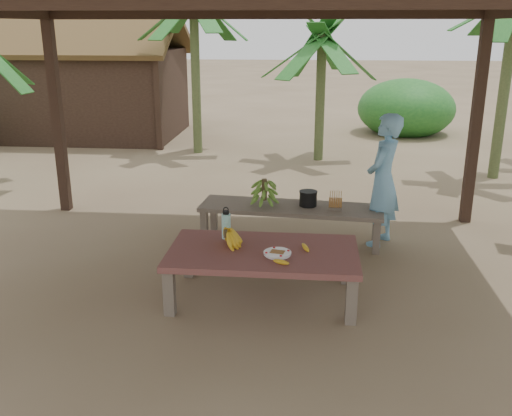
# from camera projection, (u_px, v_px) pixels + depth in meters

# --- Properties ---
(ground) EXTENTS (80.00, 80.00, 0.00)m
(ground) POSITION_uv_depth(u_px,v_px,m) (240.00, 286.00, 5.82)
(ground) COLOR brown
(ground) RESTS_ON ground
(work_table) EXTENTS (1.80, 1.01, 0.50)m
(work_table) POSITION_uv_depth(u_px,v_px,m) (263.00, 256.00, 5.44)
(work_table) COLOR brown
(work_table) RESTS_ON ground
(bench) EXTENTS (2.25, 0.80, 0.45)m
(bench) POSITION_uv_depth(u_px,v_px,m) (291.00, 210.00, 6.92)
(bench) COLOR brown
(bench) RESTS_ON ground
(ripe_banana_bunch) EXTENTS (0.37, 0.34, 0.18)m
(ripe_banana_bunch) POSITION_uv_depth(u_px,v_px,m) (225.00, 237.00, 5.48)
(ripe_banana_bunch) COLOR gold
(ripe_banana_bunch) RESTS_ON work_table
(plate) EXTENTS (0.26, 0.26, 0.04)m
(plate) POSITION_uv_depth(u_px,v_px,m) (277.00, 253.00, 5.29)
(plate) COLOR white
(plate) RESTS_ON work_table
(loose_banana_front) EXTENTS (0.15, 0.06, 0.04)m
(loose_banana_front) POSITION_uv_depth(u_px,v_px,m) (281.00, 262.00, 5.09)
(loose_banana_front) COLOR gold
(loose_banana_front) RESTS_ON work_table
(loose_banana_side) EXTENTS (0.10, 0.17, 0.04)m
(loose_banana_side) POSITION_uv_depth(u_px,v_px,m) (305.00, 247.00, 5.42)
(loose_banana_side) COLOR gold
(loose_banana_side) RESTS_ON work_table
(water_flask) EXTENTS (0.09, 0.09, 0.33)m
(water_flask) POSITION_uv_depth(u_px,v_px,m) (226.00, 225.00, 5.68)
(water_flask) COLOR #3CBDB0
(water_flask) RESTS_ON work_table
(green_banana_stalk) EXTENTS (0.32, 0.32, 0.34)m
(green_banana_stalk) POSITION_uv_depth(u_px,v_px,m) (264.00, 191.00, 6.91)
(green_banana_stalk) COLOR #598C2D
(green_banana_stalk) RESTS_ON bench
(cooking_pot) EXTENTS (0.21, 0.21, 0.18)m
(cooking_pot) POSITION_uv_depth(u_px,v_px,m) (308.00, 199.00, 6.88)
(cooking_pot) COLOR black
(cooking_pot) RESTS_ON bench
(skewer_rack) EXTENTS (0.19, 0.10, 0.24)m
(skewer_rack) POSITION_uv_depth(u_px,v_px,m) (336.00, 200.00, 6.72)
(skewer_rack) COLOR #A57F47
(skewer_rack) RESTS_ON bench
(woman) EXTENTS (0.60, 0.69, 1.58)m
(woman) POSITION_uv_depth(u_px,v_px,m) (383.00, 180.00, 6.72)
(woman) COLOR #6FACD2
(woman) RESTS_ON ground
(hut) EXTENTS (4.40, 3.43, 2.85)m
(hut) POSITION_uv_depth(u_px,v_px,m) (91.00, 89.00, 13.46)
(hut) COLOR black
(hut) RESTS_ON ground
(banana_plant_n) EXTENTS (1.80, 1.80, 2.58)m
(banana_plant_n) POSITION_uv_depth(u_px,v_px,m) (322.00, 49.00, 10.64)
(banana_plant_n) COLOR #596638
(banana_plant_n) RESTS_ON ground
(banana_plant_nw) EXTENTS (1.80, 1.80, 3.28)m
(banana_plant_nw) POSITION_uv_depth(u_px,v_px,m) (194.00, 12.00, 11.08)
(banana_plant_nw) COLOR #596638
(banana_plant_nw) RESTS_ON ground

